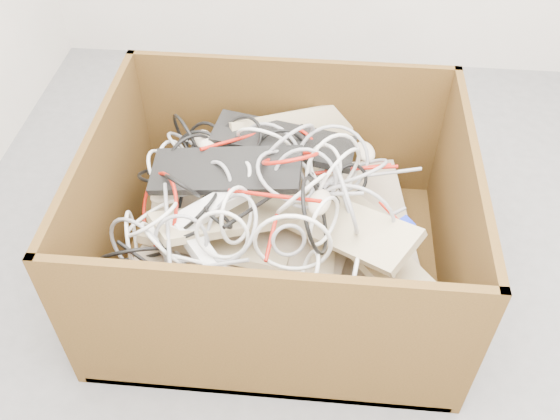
# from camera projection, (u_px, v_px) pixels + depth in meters

# --- Properties ---
(ground) EXTENTS (3.00, 3.00, 0.00)m
(ground) POSITION_uv_depth(u_px,v_px,m) (352.00, 296.00, 2.10)
(ground) COLOR #58575A
(ground) RESTS_ON ground
(cardboard_box) EXTENTS (1.15, 0.96, 0.59)m
(cardboard_box) POSITION_uv_depth(u_px,v_px,m) (275.00, 245.00, 2.07)
(cardboard_box) COLOR #3B290E
(cardboard_box) RESTS_ON ground
(keyboard_pile) EXTENTS (0.97, 0.89, 0.42)m
(keyboard_pile) POSITION_uv_depth(u_px,v_px,m) (285.00, 207.00, 2.00)
(keyboard_pile) COLOR tan
(keyboard_pile) RESTS_ON cardboard_box
(mice_scatter) EXTENTS (0.75, 0.75, 0.21)m
(mice_scatter) POSITION_uv_depth(u_px,v_px,m) (271.00, 211.00, 1.89)
(mice_scatter) COLOR beige
(mice_scatter) RESTS_ON keyboard_pile
(power_strip_left) EXTENTS (0.30, 0.22, 0.13)m
(power_strip_left) POSITION_uv_depth(u_px,v_px,m) (200.00, 213.00, 1.85)
(power_strip_left) COLOR white
(power_strip_left) RESTS_ON keyboard_pile
(power_strip_right) EXTENTS (0.23, 0.25, 0.09)m
(power_strip_right) POSITION_uv_depth(u_px,v_px,m) (204.00, 254.00, 1.79)
(power_strip_right) COLOR white
(power_strip_right) RESTS_ON keyboard_pile
(vga_plug) EXTENTS (0.06, 0.06, 0.03)m
(vga_plug) POSITION_uv_depth(u_px,v_px,m) (406.00, 224.00, 1.86)
(vga_plug) COLOR #0C1DBD
(vga_plug) RESTS_ON keyboard_pile
(cable_tangle) EXTENTS (1.01, 0.79, 0.47)m
(cable_tangle) POSITION_uv_depth(u_px,v_px,m) (251.00, 190.00, 1.90)
(cable_tangle) COLOR silver
(cable_tangle) RESTS_ON keyboard_pile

